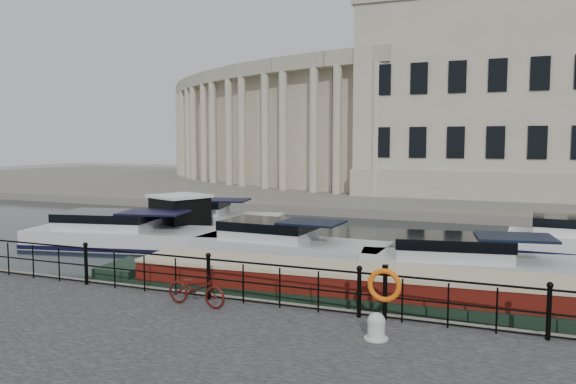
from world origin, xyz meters
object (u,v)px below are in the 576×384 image
object	(u,v)px
mooring_bollard	(376,327)
life_ring_post	(384,286)
narrowboat	(358,298)
bicycle	(196,288)
harbour_hut	(180,219)

from	to	relation	value
mooring_bollard	life_ring_post	distance (m)	1.37
narrowboat	life_ring_post	bearing A→B (deg)	-65.66
mooring_bollard	narrowboat	world-z (taller)	narrowboat
mooring_bollard	life_ring_post	bearing A→B (deg)	95.10
bicycle	narrowboat	world-z (taller)	bicycle
mooring_bollard	life_ring_post	size ratio (longest dim) A/B	0.44
narrowboat	harbour_hut	bearing A→B (deg)	139.98
bicycle	harbour_hut	size ratio (longest dim) A/B	0.43
mooring_bollard	narrowboat	bearing A→B (deg)	110.49
life_ring_post	harbour_hut	size ratio (longest dim) A/B	0.33
life_ring_post	harbour_hut	bearing A→B (deg)	139.82
mooring_bollard	life_ring_post	world-z (taller)	life_ring_post
bicycle	harbour_hut	xyz separation A→B (m)	(-7.40, 10.71, -0.04)
mooring_bollard	narrowboat	distance (m)	3.73
bicycle	life_ring_post	distance (m)	4.63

